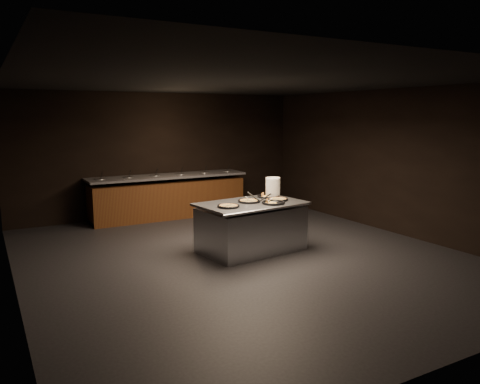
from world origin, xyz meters
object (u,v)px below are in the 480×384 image
Objects in this scene: plate_stack at (273,187)px; serving_counter at (251,228)px; pan_cheese_whole at (249,201)px; pan_veggie_whole at (228,206)px.

serving_counter is at bearing -153.80° from plate_stack.
plate_stack is at bearing 21.43° from pan_cheese_whole.
pan_veggie_whole and pan_cheese_whole have the same top height.
pan_cheese_whole is (0.53, 0.24, 0.00)m from pan_veggie_whole.
plate_stack is 0.90× the size of pan_cheese_whole.
serving_counter is at bearing -84.16° from pan_cheese_whole.
serving_counter is 0.47m from pan_cheese_whole.
pan_veggie_whole is 0.58m from pan_cheese_whole.
pan_veggie_whole is (-1.20, -0.50, -0.16)m from plate_stack.
plate_stack is 1.31m from pan_veggie_whole.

